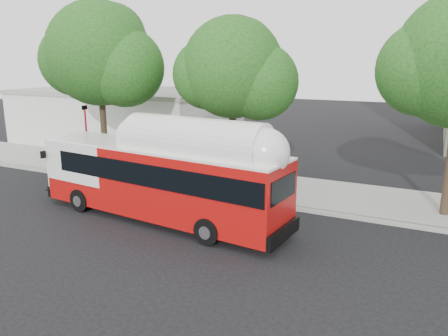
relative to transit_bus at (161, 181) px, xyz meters
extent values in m
plane|color=black|center=(1.58, -0.31, -1.65)|extent=(120.00, 120.00, 0.00)
cube|color=gray|center=(1.58, 6.19, -1.58)|extent=(60.00, 5.00, 0.15)
cube|color=gray|center=(1.58, 3.59, -1.58)|extent=(60.00, 0.30, 0.15)
cube|color=maroon|center=(-1.42, 3.59, -1.57)|extent=(10.00, 0.32, 0.16)
cylinder|color=#2D2116|center=(-7.42, 5.19, 1.39)|extent=(0.36, 0.36, 6.08)
sphere|color=#154413|center=(-7.42, 5.19, 5.19)|extent=(5.80, 5.80, 5.80)
sphere|color=#154413|center=(-5.83, 5.39, 4.43)|extent=(4.35, 4.35, 4.35)
cylinder|color=#2D2116|center=(0.58, 5.69, 1.07)|extent=(0.36, 0.36, 5.44)
sphere|color=#154413|center=(0.58, 5.69, 4.47)|extent=(5.00, 5.00, 5.00)
sphere|color=#154413|center=(1.95, 5.89, 3.79)|extent=(3.75, 3.75, 3.75)
cube|color=silver|center=(-12.42, 13.69, 0.35)|extent=(16.00, 10.00, 4.00)
cube|color=gray|center=(-12.42, 13.69, 2.45)|extent=(16.20, 10.20, 0.30)
cube|color=#AC0D0B|center=(-0.08, 0.01, 0.01)|extent=(11.27, 3.56, 2.68)
cube|color=black|center=(0.38, -0.04, 0.57)|extent=(10.17, 3.50, 0.88)
cube|color=white|center=(-0.08, 0.01, 1.39)|extent=(11.26, 3.49, 0.09)
cube|color=white|center=(1.75, -0.19, 1.63)|extent=(6.07, 2.46, 0.51)
cube|color=black|center=(-6.10, 0.65, -1.19)|extent=(0.91, 1.73, 0.06)
imported|color=#202295|center=(-6.10, 0.65, -0.74)|extent=(0.72, 1.63, 0.83)
cylinder|color=red|center=(-7.91, 4.28, 0.25)|extent=(0.11, 0.11, 3.80)
cube|color=black|center=(-7.91, 4.28, 2.25)|extent=(0.05, 0.38, 0.24)
camera|label=1|loc=(9.88, -14.30, 4.82)|focal=35.00mm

